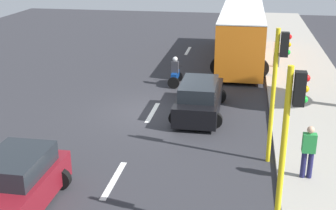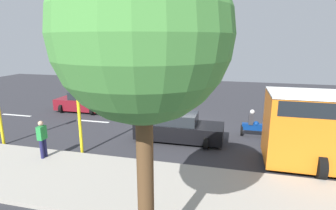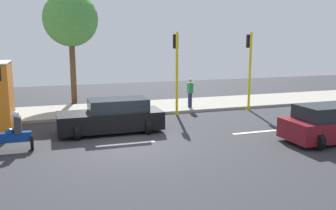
# 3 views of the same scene
# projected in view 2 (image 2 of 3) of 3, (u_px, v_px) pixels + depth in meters

# --- Properties ---
(ground_plane) EXTENTS (40.00, 60.00, 0.10)m
(ground_plane) POSITION_uv_depth(u_px,v_px,m) (181.00, 129.00, 16.35)
(ground_plane) COLOR #2D2D33
(sidewalk) EXTENTS (4.00, 60.00, 0.15)m
(sidewalk) POSITION_uv_depth(u_px,v_px,m) (144.00, 187.00, 9.73)
(sidewalk) COLOR #9E998E
(sidewalk) RESTS_ON ground
(lane_stripe_far_north) EXTENTS (0.20, 2.40, 0.01)m
(lane_stripe_far_north) POSITION_uv_depth(u_px,v_px,m) (17.00, 115.00, 19.17)
(lane_stripe_far_north) COLOR white
(lane_stripe_far_north) RESTS_ON ground
(lane_stripe_north) EXTENTS (0.20, 2.40, 0.01)m
(lane_stripe_north) POSITION_uv_depth(u_px,v_px,m) (92.00, 121.00, 17.75)
(lane_stripe_north) COLOR white
(lane_stripe_north) RESTS_ON ground
(lane_stripe_mid) EXTENTS (0.20, 2.40, 0.01)m
(lane_stripe_mid) POSITION_uv_depth(u_px,v_px,m) (181.00, 128.00, 16.34)
(lane_stripe_mid) COLOR white
(lane_stripe_mid) RESTS_ON ground
(lane_stripe_south) EXTENTS (0.20, 2.40, 0.01)m
(lane_stripe_south) POSITION_uv_depth(u_px,v_px,m) (287.00, 137.00, 14.92)
(lane_stripe_south) COLOR white
(lane_stripe_south) RESTS_ON ground
(car_black) EXTENTS (2.16, 4.59, 1.52)m
(car_black) POSITION_uv_depth(u_px,v_px,m) (178.00, 128.00, 14.24)
(car_black) COLOR black
(car_black) RESTS_ON ground
(car_maroon) EXTENTS (2.25, 3.81, 1.52)m
(car_maroon) POSITION_uv_depth(u_px,v_px,m) (84.00, 102.00, 20.14)
(car_maroon) COLOR maroon
(car_maroon) RESTS_ON ground
(motorcycle) EXTENTS (0.60, 1.30, 1.53)m
(motorcycle) POSITION_uv_depth(u_px,v_px,m) (253.00, 125.00, 14.89)
(motorcycle) COLOR black
(motorcycle) RESTS_ON ground
(pedestrian_by_tree) EXTENTS (0.40, 0.24, 1.69)m
(pedestrian_by_tree) POSITION_uv_depth(u_px,v_px,m) (42.00, 138.00, 11.79)
(pedestrian_by_tree) COLOR #1E1E4C
(pedestrian_by_tree) RESTS_ON sidewalk
(traffic_light_corner) EXTENTS (0.49, 0.24, 4.50)m
(traffic_light_corner) POSITION_uv_depth(u_px,v_px,m) (76.00, 93.00, 11.99)
(traffic_light_corner) COLOR yellow
(traffic_light_corner) RESTS_ON ground
(street_tree_south) EXTENTS (3.43, 3.43, 7.08)m
(street_tree_south) POSITION_uv_depth(u_px,v_px,m) (142.00, 36.00, 5.04)
(street_tree_south) COLOR brown
(street_tree_south) RESTS_ON ground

